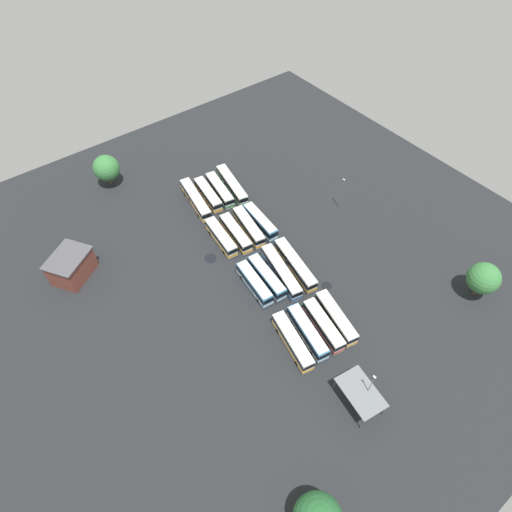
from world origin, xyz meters
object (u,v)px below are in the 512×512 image
Objects in this scene: bus_row0_slot0 at (195,199)px; maintenance_shelter at (361,393)px; bus_row0_slot2 at (220,190)px; depot_building at (71,266)px; bus_row2_slot0 at (254,283)px; bus_row3_slot2 at (323,325)px; bus_row2_slot1 at (267,277)px; bus_row2_slot3 at (295,264)px; tree_west_edge at (106,168)px; bus_row1_slot0 at (221,237)px; bus_row1_slot2 at (249,227)px; bus_row3_slot1 at (307,332)px; bus_row1_slot1 at (236,233)px; bus_row0_slot3 at (232,185)px; bus_row0_slot1 at (208,194)px; tree_north_edge at (484,278)px; lamp_post_near_entrance at (369,388)px; bus_row2_slot2 at (281,271)px; bus_row1_slot3 at (260,221)px; bus_row3_slot3 at (336,318)px; lamp_post_mid_lot at (341,192)px; bus_row3_slot0 at (293,341)px.

maintenance_shelter is at bearing -4.49° from bus_row0_slot0.
depot_building is (2.21, -40.39, 1.22)m from bus_row0_slot2.
bus_row3_slot2 is at bearing 15.46° from bus_row2_slot0.
bus_row2_slot3 is at bearing 81.93° from bus_row2_slot1.
bus_row2_slot3 is 1.69× the size of tree_west_edge.
bus_row1_slot0 is at bearing -175.34° from bus_row3_slot2.
depot_building reaches higher than bus_row1_slot2.
bus_row3_slot1 is at bearing -1.74° from bus_row1_slot0.
maintenance_shelter is (45.43, -6.04, 2.11)m from bus_row1_slot1.
bus_row0_slot0 is 1.00× the size of bus_row2_slot3.
bus_row0_slot3 is 1.18× the size of bus_row1_slot2.
bus_row1_slot2 is (15.17, -1.98, 0.00)m from bus_row0_slot2.
tree_north_edge is at bearing 25.59° from bus_row0_slot1.
bus_row0_slot1 is at bearing 176.05° from bus_row3_slot2.
maintenance_shelter is at bearing -7.83° from bus_row0_slot1.
bus_row0_slot0 is 1.27× the size of bus_row2_slot0.
bus_row1_slot0 is 0.98× the size of bus_row3_slot2.
maintenance_shelter is at bearing 26.22° from depot_building.
lamp_post_near_entrance reaches higher than bus_row0_slot1.
bus_row2_slot0 is (29.14, -14.80, -0.00)m from bus_row0_slot3.
bus_row2_slot1 is (0.27, 3.13, 0.00)m from bus_row2_slot0.
bus_row2_slot2 is 1.00× the size of bus_row2_slot3.
bus_row3_slot1 is (31.18, -0.95, 0.00)m from bus_row1_slot0.
bus_row2_slot0 is (30.15, -4.22, -0.00)m from bus_row0_slot0.
depot_building is at bearing -132.90° from bus_row2_slot0.
bus_row3_slot3 is at bearing -8.51° from bus_row1_slot3.
bus_row0_slot1 and bus_row1_slot2 have the same top height.
bus_row0_slot0 is 61.40m from maintenance_shelter.
bus_row3_slot1 is (29.70, -11.37, 0.00)m from bus_row1_slot3.
bus_row3_slot1 is at bearing -98.44° from bus_row3_slot3.
bus_row0_slot0 and bus_row1_slot1 have the same top height.
bus_row2_slot3 is 1.23× the size of bus_row3_slot2.
bus_row1_slot1 and bus_row1_slot3 have the same top height.
maintenance_shelter is (30.76, -3.72, 2.11)m from bus_row2_slot1.
bus_row3_slot1 is 1.39× the size of lamp_post_mid_lot.
bus_row1_slot1 is 3.70m from bus_row1_slot2.
tree_north_edge is at bearing 65.46° from bus_row3_slot3.
bus_row0_slot1 and bus_row2_slot3 have the same top height.
bus_row0_slot2 is 16.04m from bus_row1_slot1.
tree_north_edge reaches higher than bus_row2_slot1.
maintenance_shelter reaches higher than bus_row0_slot2.
bus_row3_slot2 is 0.96× the size of bus_row3_slot3.
bus_row1_slot3 is at bearing 30.74° from tree_west_edge.
bus_row3_slot0 is 66.74m from tree_west_edge.
tree_north_edge is at bearing 67.38° from bus_row3_slot2.
bus_row0_slot0 and bus_row0_slot3 have the same top height.
bus_row0_slot1 is at bearing 172.17° from maintenance_shelter.
bus_row3_slot0 is at bearing -32.14° from bus_row2_slot2.
bus_row0_slot0 is 61.92m from lamp_post_near_entrance.
bus_row1_slot0 and bus_row1_slot3 have the same top height.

